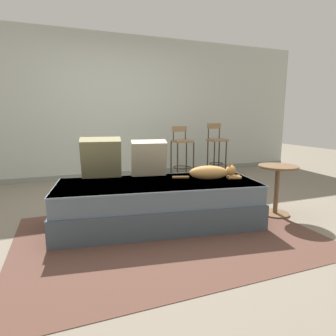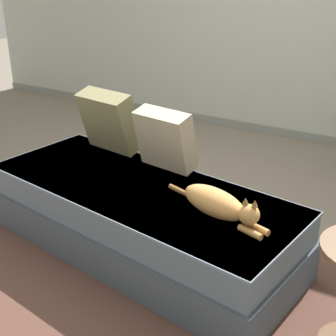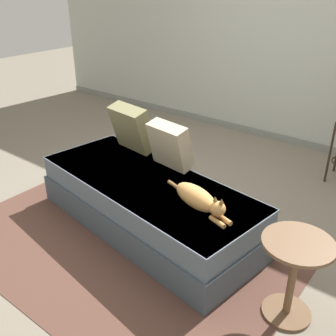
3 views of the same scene
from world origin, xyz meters
The scene contains 9 objects.
ground_plane centered at (0.00, 0.00, 0.00)m, with size 16.00×16.00×0.00m, color slate.
wall_back_panel centered at (0.00, 2.25, 1.30)m, with size 8.00×0.10×2.60m, color #B7BCB2.
wall_baseboard_trim centered at (0.00, 2.20, 0.04)m, with size 8.00×0.02×0.09m, color gray.
area_rug centered at (0.00, -0.70, 0.00)m, with size 2.78×1.94×0.01m, color brown.
couch centered at (0.00, -0.40, 0.23)m, with size 2.18×1.14×0.46m.
throw_pillow_corner centered at (-0.52, 0.00, 0.69)m, with size 0.46×0.33×0.45m.
throw_pillow_middle centered at (0.00, -0.08, 0.67)m, with size 0.42×0.28×0.41m.
cat centered at (0.58, -0.49, 0.53)m, with size 0.72×0.31×0.19m.
side_table centered at (1.37, -0.60, 0.38)m, with size 0.44×0.44×0.58m.
Camera 3 is at (1.92, -2.58, 2.01)m, focal length 42.00 mm.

